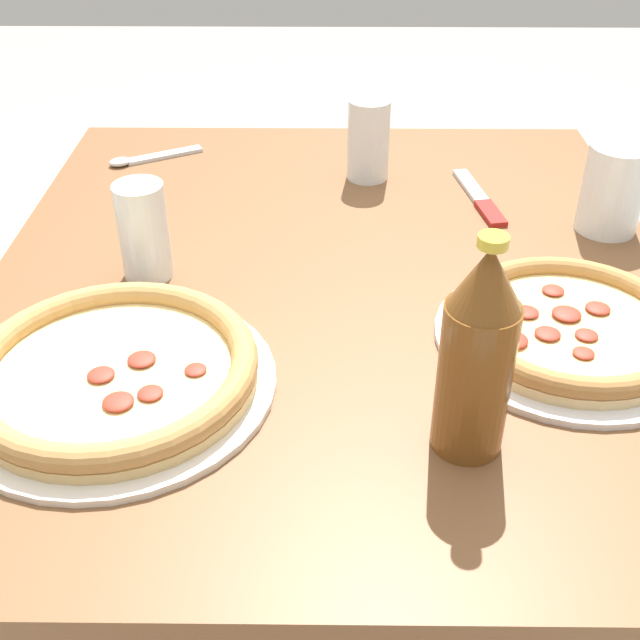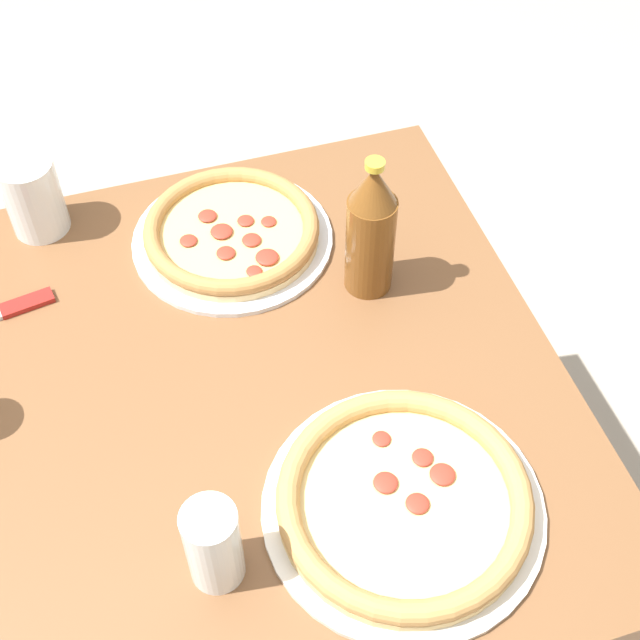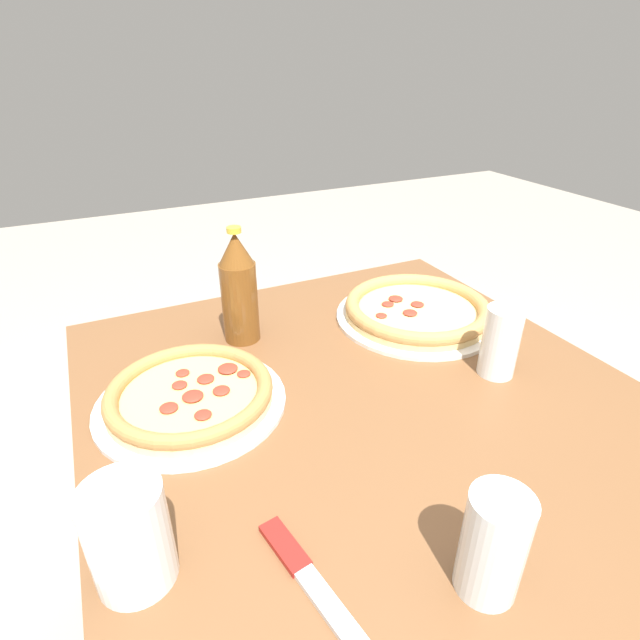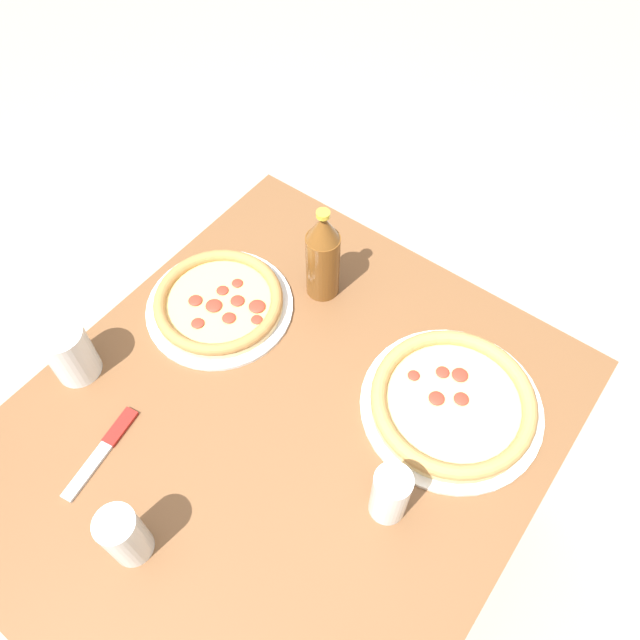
# 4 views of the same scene
# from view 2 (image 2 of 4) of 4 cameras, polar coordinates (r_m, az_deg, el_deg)

# --- Properties ---
(ground_plane) EXTENTS (8.00, 8.00, 0.00)m
(ground_plane) POSITION_cam_2_polar(r_m,az_deg,el_deg) (1.81, -6.13, -18.55)
(ground_plane) COLOR #A89E8E
(table) EXTENTS (1.00, 0.87, 0.74)m
(table) POSITION_cam_2_polar(r_m,az_deg,el_deg) (1.47, -7.34, -13.40)
(table) COLOR brown
(table) RESTS_ON ground_plane
(pizza_pepperoni) EXTENTS (0.33, 0.33, 0.04)m
(pizza_pepperoni) POSITION_cam_2_polar(r_m,az_deg,el_deg) (1.05, 5.40, -11.49)
(pizza_pepperoni) COLOR silver
(pizza_pepperoni) RESTS_ON table
(pizza_margherita) EXTENTS (0.30, 0.30, 0.04)m
(pizza_margherita) POSITION_cam_2_polar(r_m,az_deg,el_deg) (1.32, -5.66, 5.60)
(pizza_margherita) COLOR silver
(pizza_margherita) RESTS_ON table
(glass_cola) EXTENTS (0.08, 0.08, 0.12)m
(glass_cola) POSITION_cam_2_polar(r_m,az_deg,el_deg) (1.37, -17.86, 7.44)
(glass_cola) COLOR white
(glass_cola) RESTS_ON table
(glass_lemonade) EXTENTS (0.06, 0.06, 0.12)m
(glass_lemonade) POSITION_cam_2_polar(r_m,az_deg,el_deg) (0.99, -6.85, -14.27)
(glass_lemonade) COLOR white
(glass_lemonade) RESTS_ON table
(beer_bottle) EXTENTS (0.07, 0.07, 0.22)m
(beer_bottle) POSITION_cam_2_polar(r_m,az_deg,el_deg) (1.20, 3.28, 5.79)
(beer_bottle) COLOR brown
(beer_bottle) RESTS_ON table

